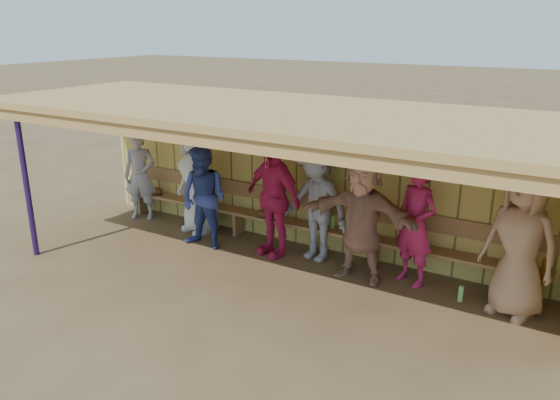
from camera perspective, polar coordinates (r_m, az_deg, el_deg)
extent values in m
plane|color=brown|center=(8.38, -1.24, -7.48)|extent=(90.00, 90.00, 0.00)
imported|color=#9D9CA5|center=(10.71, -14.39, 2.50)|extent=(0.73, 0.63, 1.70)
imported|color=silver|center=(9.75, -8.61, 2.17)|extent=(1.10, 0.88, 1.96)
imported|color=#354794|center=(9.06, -7.96, 0.21)|extent=(0.86, 0.69, 1.73)
imported|color=#D02157|center=(8.66, -0.77, 0.29)|extent=(1.22, 0.76, 1.94)
imported|color=gray|center=(8.51, 3.82, -0.33)|extent=(1.31, 0.90, 1.87)
imported|color=tan|center=(7.89, 8.51, -1.88)|extent=(1.76, 0.56, 1.89)
imported|color=#B01C4E|center=(7.92, 13.97, -2.51)|extent=(0.77, 0.66, 1.80)
imported|color=tan|center=(7.48, 23.83, -4.15)|extent=(1.11, 0.91, 1.96)
cube|color=#D3BB5A|center=(9.06, 3.26, 2.57)|extent=(8.60, 0.20, 2.40)
cube|color=#B58B4A|center=(7.66, -1.37, 9.32)|extent=(8.80, 3.20, 0.10)
cube|color=#B58B4A|center=(6.48, -8.50, 6.39)|extent=(8.80, 0.10, 0.18)
cube|color=#B58B4A|center=(10.21, -19.98, 9.63)|extent=(0.08, 3.00, 0.16)
cube|color=#B58B4A|center=(9.50, -16.26, 9.44)|extent=(0.08, 3.00, 0.16)
cube|color=#B58B4A|center=(8.83, -11.98, 9.17)|extent=(0.08, 3.00, 0.16)
cube|color=#B58B4A|center=(8.22, -7.03, 8.80)|extent=(0.08, 3.00, 0.16)
cube|color=#B58B4A|center=(7.68, -1.36, 8.29)|extent=(0.08, 3.00, 0.16)
cube|color=#B58B4A|center=(7.22, 5.08, 7.61)|extent=(0.08, 3.00, 0.16)
cube|color=#B58B4A|center=(6.87, 12.26, 6.74)|extent=(0.08, 3.00, 0.16)
cube|color=#B58B4A|center=(6.63, 20.05, 5.67)|extent=(0.08, 3.00, 0.16)
cylinder|color=navy|center=(9.45, -24.98, 1.52)|extent=(0.09, 0.09, 2.40)
cube|color=#A27545|center=(9.06, 2.31, -2.58)|extent=(7.60, 0.32, 0.05)
cube|color=#A27545|center=(9.07, 2.83, -0.05)|extent=(7.60, 0.04, 0.26)
cube|color=#A27545|center=(11.21, -14.05, -0.27)|extent=(0.06, 0.29, 0.40)
cube|color=#A27545|center=(9.78, -4.36, -2.44)|extent=(0.06, 0.29, 0.40)
cube|color=#A27545|center=(8.64, 9.86, -5.48)|extent=(0.06, 0.29, 0.40)
cube|color=#A27545|center=(8.20, 25.17, -8.35)|extent=(0.06, 0.29, 0.40)
cylinder|color=orange|center=(7.94, 25.54, -7.69)|extent=(0.13, 0.41, 0.80)
sphere|color=orange|center=(8.09, 25.20, -10.00)|extent=(0.08, 0.08, 0.08)
ellipsoid|color=#593319|center=(10.81, -12.87, 0.92)|extent=(0.30, 0.24, 0.14)
ellipsoid|color=#593319|center=(9.23, -0.69, -1.55)|extent=(0.30, 0.24, 0.14)
ellipsoid|color=#593319|center=(9.32, -1.58, -1.37)|extent=(0.30, 0.24, 0.14)
cylinder|color=#7ED66B|center=(8.83, 5.51, -2.27)|extent=(0.07, 0.07, 0.22)
cylinder|color=gold|center=(8.43, 12.70, -3.64)|extent=(0.07, 0.07, 0.22)
cylinder|color=#87D76B|center=(7.89, 18.37, -9.28)|extent=(0.07, 0.07, 0.22)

